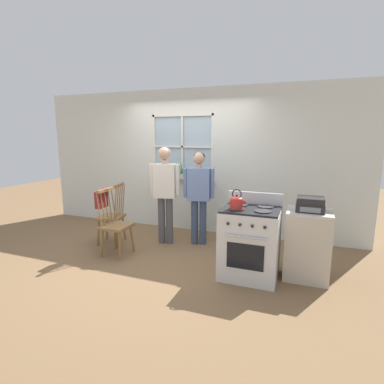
{
  "coord_description": "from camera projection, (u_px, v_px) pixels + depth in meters",
  "views": [
    {
      "loc": [
        2.08,
        -3.97,
        1.84
      ],
      "look_at": [
        0.5,
        0.19,
        1.0
      ],
      "focal_mm": 28.0,
      "sensor_mm": 36.0,
      "label": 1
    }
  ],
  "objects": [
    {
      "name": "ground_plane",
      "position": [
        158.0,
        254.0,
        4.71
      ],
      "size": [
        16.0,
        16.0,
        0.0
      ],
      "primitive_type": "plane",
      "color": "brown"
    },
    {
      "name": "wall_back",
      "position": [
        190.0,
        162.0,
        5.75
      ],
      "size": [
        6.4,
        0.16,
        2.7
      ],
      "color": "silver",
      "rests_on": "ground_plane"
    },
    {
      "name": "chair_by_window",
      "position": [
        115.0,
        226.0,
        4.63
      ],
      "size": [
        0.41,
        0.42,
        1.04
      ],
      "rotation": [
        0.0,
        0.0,
        1.56
      ],
      "color": "olive",
      "rests_on": "ground_plane"
    },
    {
      "name": "chair_near_wall",
      "position": [
        112.0,
        217.0,
        5.13
      ],
      "size": [
        0.48,
        0.5,
        1.04
      ],
      "rotation": [
        0.0,
        0.0,
        -1.36
      ],
      "color": "olive",
      "rests_on": "ground_plane"
    },
    {
      "name": "person_elderly_left",
      "position": [
        165.0,
        186.0,
        5.04
      ],
      "size": [
        0.52,
        0.29,
        1.65
      ],
      "rotation": [
        0.0,
        0.0,
        0.24
      ],
      "color": "#4C4C51",
      "rests_on": "ground_plane"
    },
    {
      "name": "person_teen_center",
      "position": [
        199.0,
        190.0,
        5.01
      ],
      "size": [
        0.53,
        0.28,
        1.57
      ],
      "rotation": [
        0.0,
        0.0,
        0.2
      ],
      "color": "#384766",
      "rests_on": "ground_plane"
    },
    {
      "name": "stove",
      "position": [
        250.0,
        242.0,
        3.91
      ],
      "size": [
        0.73,
        0.68,
        1.08
      ],
      "color": "silver",
      "rests_on": "ground_plane"
    },
    {
      "name": "kettle",
      "position": [
        237.0,
        202.0,
        3.74
      ],
      "size": [
        0.21,
        0.17,
        0.25
      ],
      "color": "red",
      "rests_on": "stove"
    },
    {
      "name": "potted_plant",
      "position": [
        181.0,
        174.0,
        5.76
      ],
      "size": [
        0.14,
        0.14,
        0.33
      ],
      "color": "beige",
      "rests_on": "wall_back"
    },
    {
      "name": "handbag",
      "position": [
        101.0,
        199.0,
        4.63
      ],
      "size": [
        0.19,
        0.22,
        0.31
      ],
      "color": "maroon",
      "rests_on": "chair_by_window"
    },
    {
      "name": "side_counter",
      "position": [
        307.0,
        245.0,
        3.88
      ],
      "size": [
        0.55,
        0.5,
        0.9
      ],
      "color": "beige",
      "rests_on": "ground_plane"
    },
    {
      "name": "stereo",
      "position": [
        310.0,
        205.0,
        3.76
      ],
      "size": [
        0.34,
        0.29,
        0.18
      ],
      "color": "#232326",
      "rests_on": "side_counter"
    }
  ]
}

